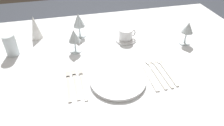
# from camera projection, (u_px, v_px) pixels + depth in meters

# --- Properties ---
(dining_table) EXTENTS (1.80, 1.11, 0.74)m
(dining_table) POSITION_uv_depth(u_px,v_px,m) (110.00, 66.00, 1.18)
(dining_table) COLOR white
(dining_table) RESTS_ON ground
(dinner_plate) EXTENTS (0.26, 0.26, 0.02)m
(dinner_plate) POSITION_uv_depth(u_px,v_px,m) (118.00, 80.00, 0.95)
(dinner_plate) COLOR white
(dinner_plate) RESTS_ON dining_table
(fork_outer) EXTENTS (0.02, 0.21, 0.00)m
(fork_outer) POSITION_uv_depth(u_px,v_px,m) (83.00, 83.00, 0.95)
(fork_outer) COLOR beige
(fork_outer) RESTS_ON dining_table
(fork_inner) EXTENTS (0.02, 0.20, 0.00)m
(fork_inner) POSITION_uv_depth(u_px,v_px,m) (76.00, 83.00, 0.95)
(fork_inner) COLOR beige
(fork_inner) RESTS_ON dining_table
(fork_salad) EXTENTS (0.02, 0.20, 0.00)m
(fork_salad) POSITION_uv_depth(u_px,v_px,m) (69.00, 84.00, 0.94)
(fork_salad) COLOR beige
(fork_salad) RESTS_ON dining_table
(dinner_knife) EXTENTS (0.02, 0.24, 0.00)m
(dinner_knife) POSITION_uv_depth(u_px,v_px,m) (149.00, 75.00, 0.99)
(dinner_knife) COLOR beige
(dinner_knife) RESTS_ON dining_table
(spoon_soup) EXTENTS (0.03, 0.23, 0.01)m
(spoon_soup) POSITION_uv_depth(u_px,v_px,m) (153.00, 70.00, 1.02)
(spoon_soup) COLOR beige
(spoon_soup) RESTS_ON dining_table
(spoon_dessert) EXTENTS (0.03, 0.22, 0.01)m
(spoon_dessert) POSITION_uv_depth(u_px,v_px,m) (159.00, 70.00, 1.02)
(spoon_dessert) COLOR beige
(spoon_dessert) RESTS_ON dining_table
(spoon_tea) EXTENTS (0.03, 0.21, 0.01)m
(spoon_tea) POSITION_uv_depth(u_px,v_px,m) (165.00, 69.00, 1.03)
(spoon_tea) COLOR beige
(spoon_tea) RESTS_ON dining_table
(saucer_left) EXTENTS (0.12, 0.12, 0.01)m
(saucer_left) POSITION_uv_depth(u_px,v_px,m) (126.00, 39.00, 1.25)
(saucer_left) COLOR white
(saucer_left) RESTS_ON dining_table
(coffee_cup_left) EXTENTS (0.10, 0.08, 0.06)m
(coffee_cup_left) POSITION_uv_depth(u_px,v_px,m) (126.00, 34.00, 1.23)
(coffee_cup_left) COLOR white
(coffee_cup_left) RESTS_ON saucer_left
(wine_glass_centre) EXTENTS (0.07, 0.07, 0.15)m
(wine_glass_centre) POSITION_uv_depth(u_px,v_px,m) (79.00, 21.00, 1.23)
(wine_glass_centre) COLOR silver
(wine_glass_centre) RESTS_ON dining_table
(wine_glass_left) EXTENTS (0.07, 0.07, 0.13)m
(wine_glass_left) POSITION_uv_depth(u_px,v_px,m) (74.00, 37.00, 1.10)
(wine_glass_left) COLOR silver
(wine_glass_left) RESTS_ON dining_table
(wine_glass_right) EXTENTS (0.07, 0.07, 0.14)m
(wine_glass_right) POSITION_uv_depth(u_px,v_px,m) (188.00, 29.00, 1.17)
(wine_glass_right) COLOR silver
(wine_glass_right) RESTS_ON dining_table
(drink_tumbler) EXTENTS (0.07, 0.07, 0.12)m
(drink_tumbler) POSITION_uv_depth(u_px,v_px,m) (11.00, 46.00, 1.10)
(drink_tumbler) COLOR silver
(drink_tumbler) RESTS_ON dining_table
(napkin_folded) EXTENTS (0.07, 0.07, 0.14)m
(napkin_folded) POSITION_uv_depth(u_px,v_px,m) (35.00, 28.00, 1.23)
(napkin_folded) COLOR white
(napkin_folded) RESTS_ON dining_table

